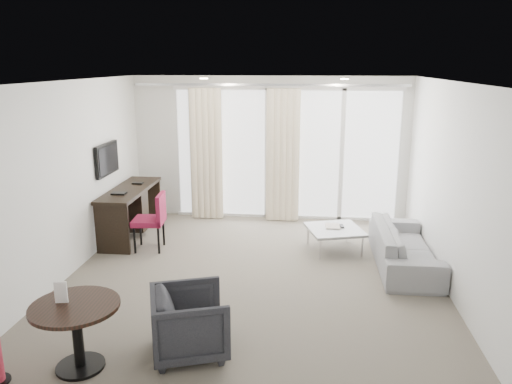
# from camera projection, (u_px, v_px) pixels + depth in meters

# --- Properties ---
(floor) EXTENTS (5.00, 6.00, 0.00)m
(floor) POSITION_uv_depth(u_px,v_px,m) (251.00, 284.00, 6.55)
(floor) COLOR #675F52
(floor) RESTS_ON ground
(ceiling) EXTENTS (5.00, 6.00, 0.00)m
(ceiling) POSITION_uv_depth(u_px,v_px,m) (251.00, 82.00, 5.89)
(ceiling) COLOR white
(ceiling) RESTS_ON ground
(wall_left) EXTENTS (0.00, 6.00, 2.60)m
(wall_left) POSITION_uv_depth(u_px,v_px,m) (60.00, 184.00, 6.48)
(wall_left) COLOR silver
(wall_left) RESTS_ON ground
(wall_right) EXTENTS (0.00, 6.00, 2.60)m
(wall_right) POSITION_uv_depth(u_px,v_px,m) (458.00, 194.00, 5.96)
(wall_right) COLOR silver
(wall_right) RESTS_ON ground
(wall_front) EXTENTS (5.00, 0.00, 2.60)m
(wall_front) POSITION_uv_depth(u_px,v_px,m) (199.00, 298.00, 3.33)
(wall_front) COLOR silver
(wall_front) RESTS_ON ground
(window_panel) EXTENTS (4.00, 0.02, 2.38)m
(window_panel) POSITION_uv_depth(u_px,v_px,m) (286.00, 154.00, 9.09)
(window_panel) COLOR white
(window_panel) RESTS_ON ground
(window_frame) EXTENTS (4.10, 0.06, 2.44)m
(window_frame) POSITION_uv_depth(u_px,v_px,m) (286.00, 155.00, 9.07)
(window_frame) COLOR white
(window_frame) RESTS_ON ground
(curtain_left) EXTENTS (0.60, 0.20, 2.38)m
(curtain_left) POSITION_uv_depth(u_px,v_px,m) (206.00, 155.00, 9.08)
(curtain_left) COLOR beige
(curtain_left) RESTS_ON ground
(curtain_right) EXTENTS (0.60, 0.20, 2.38)m
(curtain_right) POSITION_uv_depth(u_px,v_px,m) (283.00, 156.00, 8.93)
(curtain_right) COLOR beige
(curtain_right) RESTS_ON ground
(curtain_track) EXTENTS (4.80, 0.04, 0.04)m
(curtain_track) POSITION_uv_depth(u_px,v_px,m) (270.00, 85.00, 8.65)
(curtain_track) COLOR #B2B2B7
(curtain_track) RESTS_ON ceiling
(downlight_a) EXTENTS (0.12, 0.12, 0.02)m
(downlight_a) POSITION_uv_depth(u_px,v_px,m) (204.00, 79.00, 7.53)
(downlight_a) COLOR #FFE0B2
(downlight_a) RESTS_ON ceiling
(downlight_b) EXTENTS (0.12, 0.12, 0.02)m
(downlight_b) POSITION_uv_depth(u_px,v_px,m) (344.00, 79.00, 7.31)
(downlight_b) COLOR #FFE0B2
(downlight_b) RESTS_ON ceiling
(desk) EXTENTS (0.55, 1.75, 0.82)m
(desk) POSITION_uv_depth(u_px,v_px,m) (131.00, 212.00, 8.28)
(desk) COLOR black
(desk) RESTS_ON floor
(tv) EXTENTS (0.05, 0.80, 0.50)m
(tv) POSITION_uv_depth(u_px,v_px,m) (107.00, 159.00, 7.86)
(tv) COLOR black
(tv) RESTS_ON wall_left
(desk_chair) EXTENTS (0.52, 0.49, 0.90)m
(desk_chair) POSITION_uv_depth(u_px,v_px,m) (149.00, 222.00, 7.68)
(desk_chair) COLOR maroon
(desk_chair) RESTS_ON floor
(round_table) EXTENTS (0.97, 0.97, 0.66)m
(round_table) POSITION_uv_depth(u_px,v_px,m) (78.00, 337.00, 4.68)
(round_table) COLOR black
(round_table) RESTS_ON floor
(menu_card) EXTENTS (0.12, 0.04, 0.21)m
(menu_card) POSITION_uv_depth(u_px,v_px,m) (61.00, 297.00, 4.62)
(menu_card) COLOR white
(menu_card) RESTS_ON round_table
(tub_armchair) EXTENTS (0.93, 0.92, 0.67)m
(tub_armchair) POSITION_uv_depth(u_px,v_px,m) (190.00, 322.00, 4.93)
(tub_armchair) COLOR #242429
(tub_armchair) RESTS_ON floor
(coffee_table) EXTENTS (0.98, 0.98, 0.36)m
(coffee_table) POSITION_uv_depth(u_px,v_px,m) (334.00, 239.00, 7.70)
(coffee_table) COLOR gray
(coffee_table) RESTS_ON floor
(remote) EXTENTS (0.07, 0.17, 0.02)m
(remote) POSITION_uv_depth(u_px,v_px,m) (342.00, 226.00, 7.73)
(remote) COLOR black
(remote) RESTS_ON coffee_table
(magazine) EXTENTS (0.25, 0.32, 0.02)m
(magazine) POSITION_uv_depth(u_px,v_px,m) (333.00, 226.00, 7.74)
(magazine) COLOR gray
(magazine) RESTS_ON coffee_table
(sofa) EXTENTS (0.77, 1.97, 0.58)m
(sofa) POSITION_uv_depth(u_px,v_px,m) (404.00, 246.00, 7.09)
(sofa) COLOR gray
(sofa) RESTS_ON floor
(terrace_slab) EXTENTS (5.60, 3.00, 0.12)m
(terrace_slab) POSITION_uv_depth(u_px,v_px,m) (289.00, 199.00, 10.86)
(terrace_slab) COLOR #4D4D50
(terrace_slab) RESTS_ON ground
(rattan_chair_a) EXTENTS (0.51, 0.51, 0.73)m
(rattan_chair_a) POSITION_uv_depth(u_px,v_px,m) (312.00, 187.00, 10.13)
(rattan_chair_a) COLOR brown
(rattan_chair_a) RESTS_ON terrace_slab
(rattan_chair_b) EXTENTS (0.58, 0.58, 0.75)m
(rattan_chair_b) POSITION_uv_depth(u_px,v_px,m) (342.00, 184.00, 10.34)
(rattan_chair_b) COLOR brown
(rattan_chair_b) RESTS_ON terrace_slab
(rattan_table) EXTENTS (0.61, 0.61, 0.56)m
(rattan_table) POSITION_uv_depth(u_px,v_px,m) (321.00, 196.00, 9.78)
(rattan_table) COLOR brown
(rattan_table) RESTS_ON terrace_slab
(balustrade) EXTENTS (5.50, 0.06, 1.05)m
(balustrade) POSITION_uv_depth(u_px,v_px,m) (292.00, 161.00, 12.12)
(balustrade) COLOR #B2B2B7
(balustrade) RESTS_ON terrace_slab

